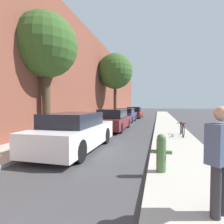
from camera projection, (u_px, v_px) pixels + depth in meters
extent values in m
plane|color=#3D3D3F|center=(132.00, 125.00, 15.68)|extent=(120.00, 120.00, 0.00)
cube|color=#ADA89E|center=(100.00, 123.00, 16.39)|extent=(2.00, 52.00, 0.12)
cube|color=#ADA89E|center=(168.00, 125.00, 14.96)|extent=(2.00, 52.00, 0.12)
cube|color=brown|center=(86.00, 77.00, 16.54)|extent=(0.70, 52.00, 8.35)
cylinder|color=black|center=(73.00, 134.00, 8.53)|extent=(0.22, 0.70, 0.70)
cylinder|color=black|center=(105.00, 136.00, 8.14)|extent=(0.22, 0.70, 0.70)
cylinder|color=black|center=(33.00, 148.00, 5.85)|extent=(0.22, 0.70, 0.70)
cylinder|color=black|center=(79.00, 151.00, 5.46)|extent=(0.22, 0.70, 0.70)
cube|color=silver|center=(75.00, 135.00, 6.99)|extent=(1.80, 4.46, 0.74)
cube|color=black|center=(73.00, 119.00, 6.79)|extent=(1.59, 2.32, 0.48)
cylinder|color=black|center=(108.00, 123.00, 14.03)|extent=(0.22, 0.64, 0.64)
cylinder|color=black|center=(128.00, 123.00, 13.66)|extent=(0.22, 0.64, 0.64)
cylinder|color=black|center=(96.00, 127.00, 11.33)|extent=(0.22, 0.64, 0.64)
cylinder|color=black|center=(120.00, 128.00, 10.96)|extent=(0.22, 0.64, 0.64)
cube|color=maroon|center=(113.00, 122.00, 12.49)|extent=(1.74, 4.50, 0.66)
cube|color=black|center=(113.00, 113.00, 12.29)|extent=(1.53, 2.34, 0.56)
cylinder|color=black|center=(121.00, 117.00, 19.72)|extent=(0.22, 0.62, 0.62)
cylinder|color=black|center=(135.00, 118.00, 19.36)|extent=(0.22, 0.62, 0.62)
cylinder|color=black|center=(116.00, 119.00, 17.28)|extent=(0.22, 0.62, 0.62)
cylinder|color=black|center=(131.00, 120.00, 16.91)|extent=(0.22, 0.62, 0.62)
cube|color=navy|center=(126.00, 116.00, 18.31)|extent=(1.68, 4.07, 0.71)
cube|color=black|center=(126.00, 111.00, 18.12)|extent=(1.47, 2.12, 0.45)
cylinder|color=black|center=(130.00, 115.00, 25.10)|extent=(0.22, 0.64, 0.64)
cylinder|color=black|center=(142.00, 115.00, 24.71)|extent=(0.22, 0.64, 0.64)
cylinder|color=black|center=(127.00, 116.00, 22.48)|extent=(0.22, 0.64, 0.64)
cylinder|color=black|center=(140.00, 116.00, 22.09)|extent=(0.22, 0.64, 0.64)
cube|color=maroon|center=(135.00, 114.00, 23.59)|extent=(1.80, 4.36, 0.62)
cube|color=black|center=(134.00, 109.00, 23.39)|extent=(1.58, 2.27, 0.59)
cylinder|color=#423323|center=(46.00, 99.00, 9.58)|extent=(0.41, 0.41, 3.73)
sphere|color=#335623|center=(45.00, 45.00, 9.46)|extent=(3.30, 3.30, 3.30)
cylinder|color=#423323|center=(115.00, 100.00, 19.93)|extent=(0.32, 0.32, 4.12)
sphere|color=#335623|center=(115.00, 71.00, 19.80)|extent=(3.79, 3.79, 3.79)
cylinder|color=#47703D|center=(161.00, 156.00, 4.41)|extent=(0.23, 0.23, 0.77)
sphere|color=#47703D|center=(161.00, 138.00, 4.40)|extent=(0.22, 0.22, 0.22)
cylinder|color=#47703D|center=(154.00, 151.00, 4.45)|extent=(0.15, 0.09, 0.09)
cylinder|color=#47703D|center=(169.00, 152.00, 4.37)|extent=(0.15, 0.09, 0.09)
cylinder|color=#2D2D33|center=(223.00, 188.00, 2.70)|extent=(0.20, 0.20, 0.77)
cylinder|color=#2D2D33|center=(216.00, 191.00, 2.60)|extent=(0.20, 0.20, 0.77)
cube|color=#475675|center=(221.00, 143.00, 2.63)|extent=(0.48, 0.48, 0.58)
sphere|color=tan|center=(222.00, 114.00, 2.61)|extent=(0.21, 0.21, 0.21)
torus|color=black|center=(181.00, 128.00, 9.93)|extent=(0.04, 0.67, 0.67)
torus|color=black|center=(183.00, 130.00, 8.98)|extent=(0.04, 0.67, 0.67)
cube|color=maroon|center=(182.00, 126.00, 9.45)|extent=(0.04, 0.82, 0.04)
cylinder|color=maroon|center=(183.00, 125.00, 9.27)|extent=(0.04, 0.04, 0.18)
cube|color=black|center=(181.00, 123.00, 9.84)|extent=(0.44, 0.04, 0.04)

